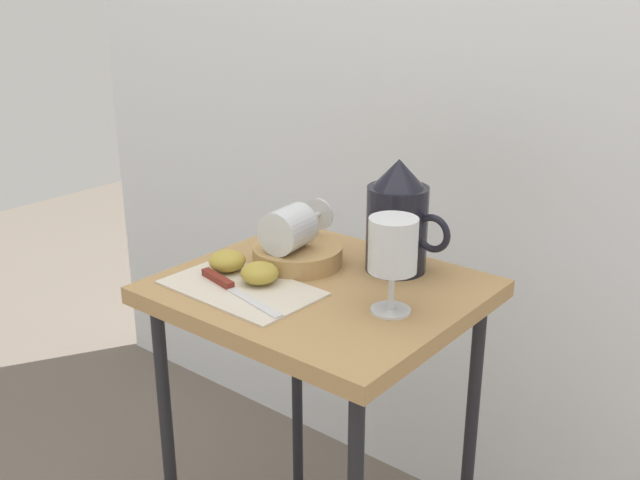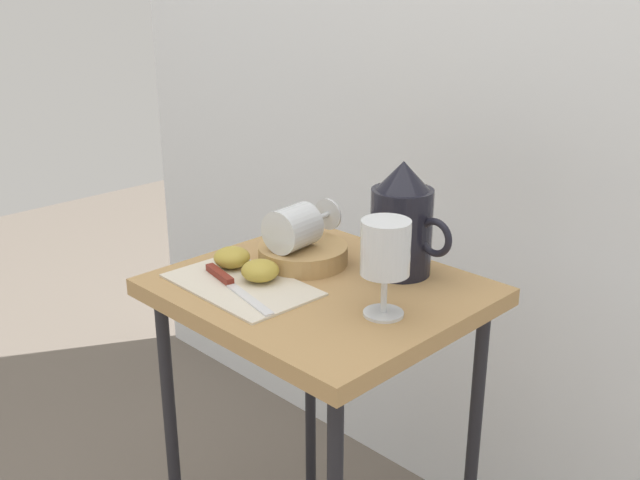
# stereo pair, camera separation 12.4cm
# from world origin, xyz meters

# --- Properties ---
(curtain_drape) EXTENTS (2.40, 0.03, 2.00)m
(curtain_drape) POSITION_xyz_m (0.00, 0.49, 1.00)
(curtain_drape) COLOR white
(curtain_drape) RESTS_ON ground_plane
(table) EXTENTS (0.51, 0.45, 0.72)m
(table) POSITION_xyz_m (0.00, 0.00, 0.64)
(table) COLOR #AD8451
(table) RESTS_ON ground_plane
(linen_napkin) EXTENTS (0.27, 0.17, 0.00)m
(linen_napkin) POSITION_xyz_m (-0.09, -0.10, 0.73)
(linen_napkin) COLOR beige
(linen_napkin) RESTS_ON table
(basket_tray) EXTENTS (0.16, 0.16, 0.03)m
(basket_tray) POSITION_xyz_m (-0.09, 0.04, 0.74)
(basket_tray) COLOR tan
(basket_tray) RESTS_ON table
(pitcher) EXTENTS (0.16, 0.11, 0.20)m
(pitcher) POSITION_xyz_m (0.07, 0.14, 0.81)
(pitcher) COLOR black
(pitcher) RESTS_ON table
(wine_glass_upright) EXTENTS (0.08, 0.08, 0.16)m
(wine_glass_upright) POSITION_xyz_m (0.16, -0.02, 0.83)
(wine_glass_upright) COLOR silver
(wine_glass_upright) RESTS_ON table
(wine_glass_tipped_near) EXTENTS (0.09, 0.15, 0.08)m
(wine_glass_tipped_near) POSITION_xyz_m (-0.09, 0.02, 0.80)
(wine_glass_tipped_near) COLOR silver
(wine_glass_tipped_near) RESTS_ON basket_tray
(apple_half_left) EXTENTS (0.07, 0.07, 0.04)m
(apple_half_left) POSITION_xyz_m (-0.16, -0.06, 0.75)
(apple_half_left) COLOR #B29938
(apple_half_left) RESTS_ON linen_napkin
(apple_half_right) EXTENTS (0.07, 0.07, 0.04)m
(apple_half_right) POSITION_xyz_m (-0.08, -0.07, 0.75)
(apple_half_right) COLOR #B29938
(apple_half_right) RESTS_ON linen_napkin
(knife) EXTENTS (0.22, 0.06, 0.01)m
(knife) POSITION_xyz_m (-0.10, -0.12, 0.73)
(knife) COLOR silver
(knife) RESTS_ON linen_napkin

